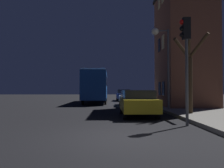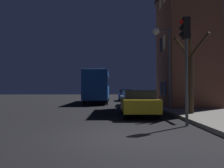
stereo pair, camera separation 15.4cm
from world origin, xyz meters
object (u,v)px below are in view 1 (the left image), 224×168
traffic_light (186,48)px  car_near_lane (138,102)px  bus (96,84)px  bare_tree (190,75)px  car_far_lane (123,95)px  streetlamp (161,48)px  car_mid_lane (130,98)px

traffic_light → car_near_lane: (-1.56, 3.23, -2.42)m
bus → car_near_lane: (3.06, -12.74, -1.29)m
bare_tree → car_far_lane: 17.21m
streetlamp → bus: 11.36m
streetlamp → car_near_lane: (-2.02, -2.84, -3.56)m
bare_tree → bus: 14.18m
bare_tree → car_near_lane: size_ratio=1.12×
bus → car_mid_lane: bus is taller
traffic_light → car_far_lane: bearing=93.5°
bare_tree → bus: bare_tree is taller
bus → traffic_light: bearing=-73.9°
streetlamp → car_near_lane: size_ratio=1.40×
car_near_lane → bare_tree: bearing=-2.8°
streetlamp → bare_tree: streetlamp is taller
car_mid_lane → streetlamp: bearing=-71.2°
bare_tree → bus: size_ratio=0.44×
car_mid_lane → traffic_light: bearing=-83.6°
streetlamp → traffic_light: streetlamp is taller
car_near_lane → car_mid_lane: (0.30, 7.91, -0.05)m
bare_tree → car_mid_lane: (-2.56, 8.05, -1.57)m
traffic_light → car_near_lane: 4.33m
streetlamp → car_far_lane: streetlamp is taller
bare_tree → car_mid_lane: 8.59m
bus → car_near_lane: bus is taller
traffic_light → bus: size_ratio=0.44×
car_near_lane → car_mid_lane: bearing=87.8°
streetlamp → traffic_light: size_ratio=1.26×
traffic_light → bus: traffic_light is taller
car_near_lane → car_mid_lane: car_near_lane is taller
streetlamp → car_near_lane: 4.98m
bare_tree → streetlamp: bearing=105.7°
car_mid_lane → car_far_lane: bearing=89.9°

